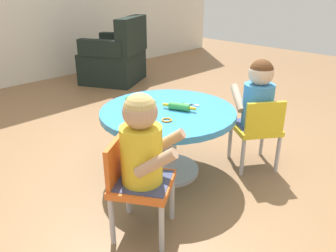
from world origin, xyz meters
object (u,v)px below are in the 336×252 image
object	(u,v)px
seated_child_left	(142,143)
seated_child_right	(258,96)
craft_table	(168,125)
rolling_pin	(179,107)
child_chair_left	(136,182)
armchair_dark	(116,59)
child_chair_right	(257,129)
craft_scissors	(187,105)

from	to	relation	value
seated_child_left	seated_child_right	xyz separation A→B (m)	(1.05, -0.02, 0.00)
craft_table	rolling_pin	distance (m)	0.15
craft_table	child_chair_left	distance (m)	0.64
child_chair_left	armchair_dark	size ratio (longest dim) A/B	0.56
craft_table	child_chair_left	size ratio (longest dim) A/B	1.69
craft_table	child_chair_right	size ratio (longest dim) A/B	1.69
child_chair_left	armchair_dark	bearing A→B (deg)	54.56
seated_child_right	armchair_dark	xyz separation A→B (m)	(0.68, 2.52, -0.22)
child_chair_right	rolling_pin	bearing A→B (deg)	142.97
child_chair_right	rolling_pin	world-z (taller)	child_chair_right
craft_table	seated_child_right	distance (m)	0.65
craft_scissors	seated_child_right	bearing A→B (deg)	-43.09
seated_child_left	craft_table	bearing A→B (deg)	32.97
child_chair_left	rolling_pin	xyz separation A→B (m)	(0.60, 0.25, 0.20)
seated_child_left	armchair_dark	bearing A→B (deg)	55.25
craft_table	child_chair_left	world-z (taller)	child_chair_left
seated_child_right	armchair_dark	bearing A→B (deg)	74.81
craft_table	craft_scissors	bearing A→B (deg)	-9.95
seated_child_left	seated_child_right	size ratio (longest dim) A/B	1.00
child_chair_left	seated_child_left	distance (m)	0.23
craft_table	craft_scissors	size ratio (longest dim) A/B	6.45
craft_table	rolling_pin	xyz separation A→B (m)	(0.05, -0.06, 0.14)
child_chair_left	craft_scissors	xyz separation A→B (m)	(0.71, 0.28, 0.17)
armchair_dark	seated_child_right	bearing A→B (deg)	-105.19
child_chair_left	seated_child_left	xyz separation A→B (m)	(0.02, -0.03, 0.23)
seated_child_right	child_chair_right	bearing A→B (deg)	-125.73
craft_table	seated_child_left	distance (m)	0.65
seated_child_right	seated_child_left	bearing A→B (deg)	178.85
craft_table	rolling_pin	world-z (taller)	rolling_pin
child_chair_right	seated_child_right	size ratio (longest dim) A/B	1.05
seated_child_right	craft_table	bearing A→B (deg)	144.74
craft_scissors	armchair_dark	bearing A→B (deg)	64.38
seated_child_left	armchair_dark	world-z (taller)	armchair_dark
seated_child_right	craft_scissors	bearing A→B (deg)	136.91
armchair_dark	seated_child_left	bearing A→B (deg)	-124.75
armchair_dark	rolling_pin	distance (m)	2.50
child_chair_left	child_chair_right	distance (m)	1.05
child_chair_right	craft_scissors	xyz separation A→B (m)	(-0.34, 0.37, 0.17)
armchair_dark	craft_scissors	xyz separation A→B (m)	(-1.05, -2.18, 0.17)
craft_table	seated_child_right	world-z (taller)	seated_child_right
seated_child_left	seated_child_right	world-z (taller)	same
craft_table	seated_child_right	bearing A→B (deg)	-35.26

